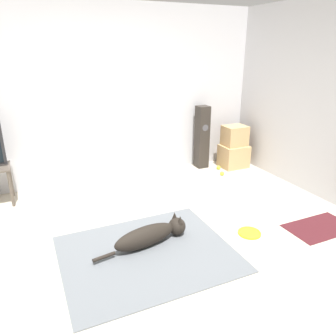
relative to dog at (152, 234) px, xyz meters
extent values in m
plane|color=#BCB29E|center=(-0.05, -0.04, -0.12)|extent=(12.00, 12.00, 0.00)
cube|color=silver|center=(-0.05, 2.06, 1.16)|extent=(8.00, 0.06, 2.55)
cube|color=slate|center=(-0.11, -0.14, -0.11)|extent=(1.67, 1.38, 0.01)
ellipsoid|color=black|center=(-0.08, -0.01, 0.00)|extent=(0.72, 0.30, 0.22)
sphere|color=black|center=(0.32, 0.05, -0.01)|extent=(0.19, 0.19, 0.19)
cone|color=black|center=(0.31, 0.11, 0.09)|extent=(0.06, 0.06, 0.09)
cone|color=black|center=(0.33, 0.00, 0.09)|extent=(0.06, 0.06, 0.09)
cylinder|color=black|center=(-0.53, -0.09, -0.06)|extent=(0.23, 0.07, 0.04)
cylinder|color=yellow|center=(1.06, -0.25, -0.11)|extent=(0.25, 0.25, 0.02)
torus|color=yellow|center=(1.06, -0.25, -0.10)|extent=(0.25, 0.25, 0.02)
cube|color=tan|center=(2.15, 1.63, 0.07)|extent=(0.44, 0.36, 0.38)
cube|color=tan|center=(2.16, 1.65, 0.42)|extent=(0.37, 0.31, 0.33)
cube|color=#2D2823|center=(1.65, 1.86, 0.40)|extent=(0.19, 0.19, 1.04)
cylinder|color=#4C4C51|center=(1.65, 1.76, 0.59)|extent=(0.11, 0.00, 0.11)
cylinder|color=brown|center=(-1.31, 1.56, 0.12)|extent=(0.04, 0.04, 0.48)
cylinder|color=brown|center=(-1.31, 1.91, 0.12)|extent=(0.04, 0.04, 0.48)
sphere|color=#C6E033|center=(1.75, 1.36, -0.09)|extent=(0.07, 0.07, 0.07)
sphere|color=#C6E033|center=(1.85, 1.62, -0.09)|extent=(0.07, 0.07, 0.07)
cube|color=#47191E|center=(1.88, -0.48, -0.12)|extent=(0.78, 0.46, 0.01)
camera|label=1|loc=(-1.06, -2.75, 1.83)|focal=35.00mm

